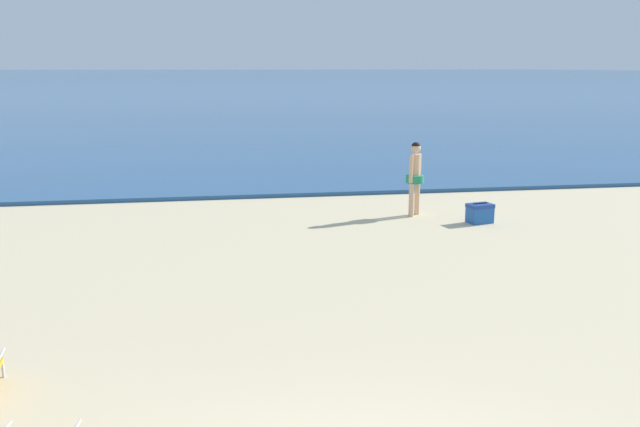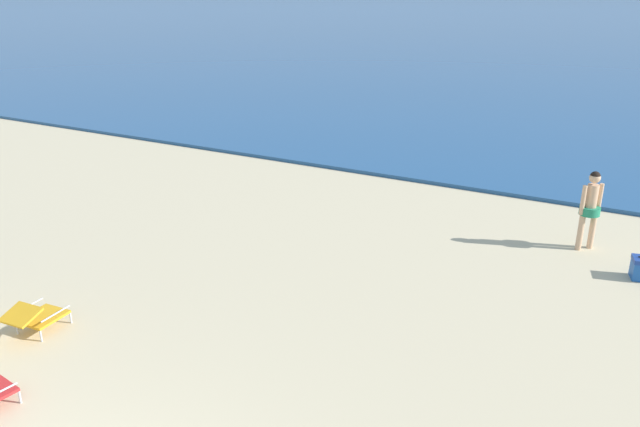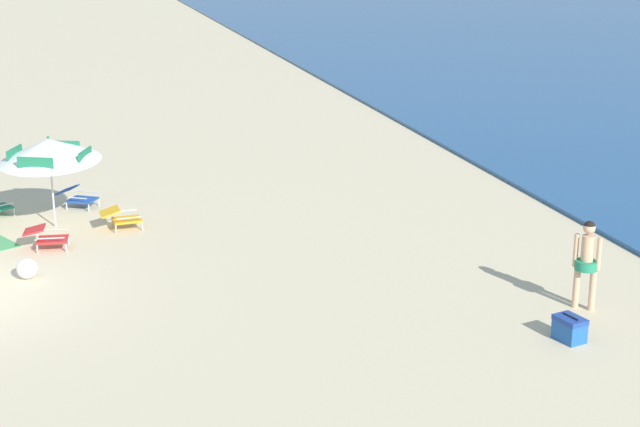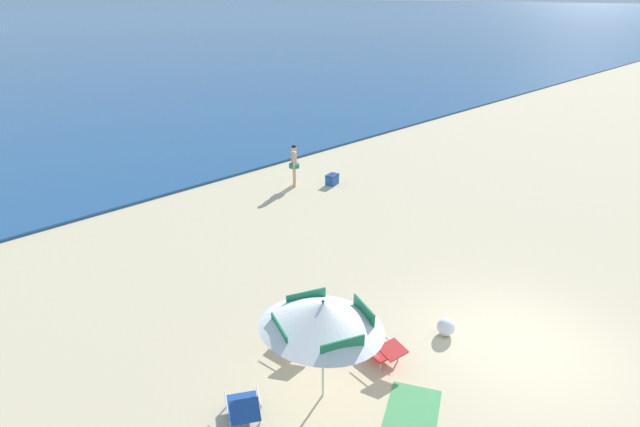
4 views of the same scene
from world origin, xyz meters
TOP-DOWN VIEW (x-y plane):
  - lounge_chair_beside_umbrella at (-3.32, 3.26)m, footprint 0.62×0.90m
  - person_standing_near_shore at (3.46, 10.57)m, footprint 0.39×0.39m

SIDE VIEW (x-z plane):
  - lounge_chair_beside_umbrella at x=-3.32m, z-range 0.03..0.53m
  - person_standing_near_shore at x=3.46m, z-range 0.13..1.72m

